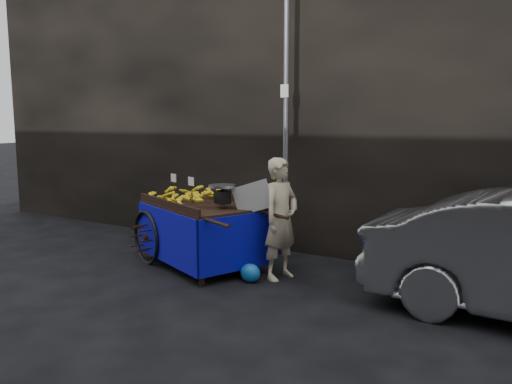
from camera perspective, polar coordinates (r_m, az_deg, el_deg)
The scene contains 6 objects.
ground at distance 6.52m, azimuth -4.45°, elevation -9.60°, with size 80.00×80.00×0.00m, color black.
building_wall at distance 8.32m, azimuth 8.28°, elevation 11.59°, with size 13.50×2.00×5.00m.
street_pole at distance 7.17m, azimuth 3.45°, elevation 8.29°, with size 0.12×0.10×4.00m.
banana_cart at distance 6.89m, azimuth -6.54°, elevation -2.01°, with size 2.53×1.85×1.26m.
vendor at distance 6.26m, azimuth 2.82°, elevation -3.06°, with size 0.86×0.63×1.53m.
plastic_bag at distance 6.25m, azimuth -0.66°, elevation -9.23°, with size 0.26×0.21×0.23m, color blue.
Camera 1 is at (3.61, -5.06, 1.98)m, focal length 35.00 mm.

